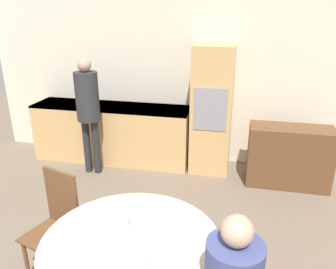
% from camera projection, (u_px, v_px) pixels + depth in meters
% --- Properties ---
extents(wall_back, '(6.69, 0.05, 2.60)m').
position_uv_depth(wall_back, '(194.00, 80.00, 5.01)').
color(wall_back, silver).
rests_on(wall_back, ground_plane).
extents(kitchen_counter, '(2.48, 0.60, 0.91)m').
position_uv_depth(kitchen_counter, '(112.00, 132.00, 5.24)').
color(kitchen_counter, tan).
rests_on(kitchen_counter, ground_plane).
extents(oven_unit, '(0.57, 0.59, 1.86)m').
position_uv_depth(oven_unit, '(212.00, 110.00, 4.77)').
color(oven_unit, tan).
rests_on(oven_unit, ground_plane).
extents(sideboard, '(1.10, 0.45, 0.85)m').
position_uv_depth(sideboard, '(289.00, 156.00, 4.48)').
color(sideboard, brown).
rests_on(sideboard, ground_plane).
extents(dining_table, '(1.30, 1.30, 0.75)m').
position_uv_depth(dining_table, '(132.00, 264.00, 2.42)').
color(dining_table, brown).
rests_on(dining_table, ground_plane).
extents(chair_far_left, '(0.51, 0.51, 0.99)m').
position_uv_depth(chair_far_left, '(57.00, 219.00, 2.94)').
color(chair_far_left, brown).
rests_on(chair_far_left, ground_plane).
extents(person_standing, '(0.32, 0.32, 1.70)m').
position_uv_depth(person_standing, '(88.00, 104.00, 4.60)').
color(person_standing, '#262628').
rests_on(person_standing, ground_plane).
extents(cup, '(0.08, 0.08, 0.10)m').
position_uv_depth(cup, '(124.00, 220.00, 2.49)').
color(cup, silver).
rests_on(cup, dining_table).
extents(bowl_near, '(0.12, 0.12, 0.04)m').
position_uv_depth(bowl_near, '(134.00, 232.00, 2.40)').
color(bowl_near, white).
rests_on(bowl_near, dining_table).
extents(bowl_far, '(0.15, 0.15, 0.04)m').
position_uv_depth(bowl_far, '(137.00, 261.00, 2.12)').
color(bowl_far, beige).
rests_on(bowl_far, dining_table).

